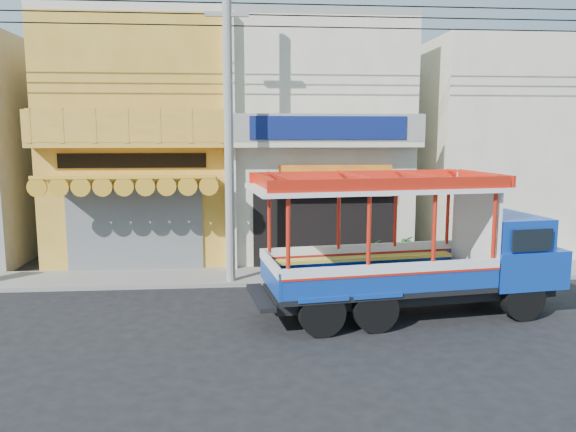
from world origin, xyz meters
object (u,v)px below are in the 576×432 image
object	(u,v)px
utility_pole	(234,110)
songthaew_truck	(429,247)
potted_plant_c	(405,253)
potted_plant_a	(364,256)
potted_plant_b	(409,256)

from	to	relation	value
utility_pole	songthaew_truck	xyz separation A→B (m)	(4.70, -3.04, -3.37)
songthaew_truck	potted_plant_c	xyz separation A→B (m)	(0.62, 3.96, -1.01)
potted_plant_a	utility_pole	bearing A→B (deg)	155.44
potted_plant_a	potted_plant_c	size ratio (longest dim) A/B	0.96
potted_plant_b	potted_plant_c	bearing A→B (deg)	-62.83
potted_plant_a	potted_plant_c	distance (m)	1.37
utility_pole	potted_plant_c	xyz separation A→B (m)	(5.32, 0.92, -4.38)
potted_plant_b	potted_plant_c	xyz separation A→B (m)	(-0.01, 0.41, 0.03)
potted_plant_a	songthaew_truck	bearing A→B (deg)	-113.38
potted_plant_b	potted_plant_a	bearing A→B (deg)	17.56
utility_pole	potted_plant_b	bearing A→B (deg)	5.51
potted_plant_b	songthaew_truck	bearing A→B (deg)	105.15
utility_pole	potted_plant_c	size ratio (longest dim) A/B	26.22
utility_pole	potted_plant_a	distance (m)	5.96
utility_pole	potted_plant_b	size ratio (longest dim) A/B	27.84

